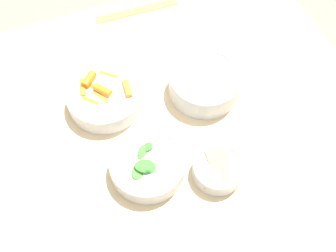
{
  "coord_description": "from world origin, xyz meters",
  "views": [
    {
      "loc": [
        -0.22,
        -0.4,
        1.55
      ],
      "look_at": [
        -0.05,
        0.03,
        0.75
      ],
      "focal_mm": 40.0,
      "sensor_mm": 36.0,
      "label": 1
    }
  ],
  "objects_px": {
    "bowl_carrots": "(104,96)",
    "bowl_beans_hotdog": "(204,84)",
    "bowl_cookies": "(218,169)",
    "bowl_greens": "(147,165)",
    "ruler": "(137,11)"
  },
  "relations": [
    {
      "from": "bowl_carrots",
      "to": "bowl_cookies",
      "type": "relative_size",
      "value": 1.63
    },
    {
      "from": "bowl_beans_hotdog",
      "to": "ruler",
      "type": "bearing_deg",
      "value": 101.22
    },
    {
      "from": "bowl_beans_hotdog",
      "to": "ruler",
      "type": "relative_size",
      "value": 0.72
    },
    {
      "from": "bowl_carrots",
      "to": "ruler",
      "type": "xyz_separation_m",
      "value": [
        0.19,
        0.3,
        -0.03
      ]
    },
    {
      "from": "bowl_beans_hotdog",
      "to": "bowl_carrots",
      "type": "bearing_deg",
      "value": 167.33
    },
    {
      "from": "bowl_carrots",
      "to": "bowl_beans_hotdog",
      "type": "bearing_deg",
      "value": -12.67
    },
    {
      "from": "bowl_carrots",
      "to": "bowl_cookies",
      "type": "bearing_deg",
      "value": -56.98
    },
    {
      "from": "bowl_beans_hotdog",
      "to": "bowl_cookies",
      "type": "relative_size",
      "value": 1.56
    },
    {
      "from": "bowl_greens",
      "to": "bowl_beans_hotdog",
      "type": "height_order",
      "value": "same"
    },
    {
      "from": "bowl_greens",
      "to": "ruler",
      "type": "bearing_deg",
      "value": 73.93
    },
    {
      "from": "ruler",
      "to": "bowl_greens",
      "type": "bearing_deg",
      "value": -106.07
    },
    {
      "from": "bowl_greens",
      "to": "ruler",
      "type": "height_order",
      "value": "bowl_greens"
    },
    {
      "from": "bowl_cookies",
      "to": "ruler",
      "type": "bearing_deg",
      "value": 90.11
    },
    {
      "from": "ruler",
      "to": "bowl_carrots",
      "type": "bearing_deg",
      "value": -122.42
    },
    {
      "from": "bowl_carrots",
      "to": "ruler",
      "type": "distance_m",
      "value": 0.35
    }
  ]
}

